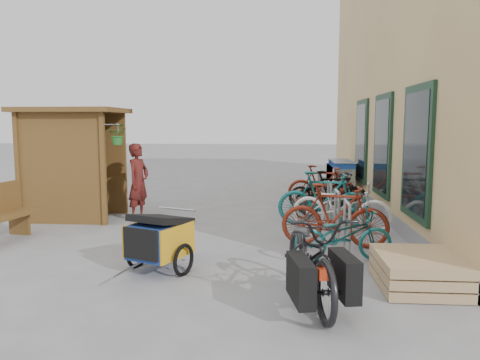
# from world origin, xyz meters

# --- Properties ---
(ground) EXTENTS (80.00, 80.00, 0.00)m
(ground) POSITION_xyz_m (0.00, 0.00, 0.00)
(ground) COLOR gray
(kiosk) EXTENTS (2.49, 1.65, 2.40)m
(kiosk) POSITION_xyz_m (-3.28, 2.47, 1.55)
(kiosk) COLOR brown
(kiosk) RESTS_ON ground
(bike_rack) EXTENTS (0.05, 5.35, 0.86)m
(bike_rack) POSITION_xyz_m (2.30, 2.40, 0.52)
(bike_rack) COLOR #A5A8AD
(bike_rack) RESTS_ON ground
(pallet_stack) EXTENTS (1.00, 1.20, 0.40)m
(pallet_stack) POSITION_xyz_m (3.00, -1.40, 0.21)
(pallet_stack) COLOR tan
(pallet_stack) RESTS_ON ground
(shopping_carts) EXTENTS (0.59, 2.33, 1.05)m
(shopping_carts) POSITION_xyz_m (3.00, 6.29, 0.61)
(shopping_carts) COLOR silver
(shopping_carts) RESTS_ON ground
(child_trailer) EXTENTS (0.97, 1.47, 0.86)m
(child_trailer) POSITION_xyz_m (-0.44, -1.01, 0.48)
(child_trailer) COLOR navy
(child_trailer) RESTS_ON ground
(cargo_bike) EXTENTS (1.07, 2.15, 1.08)m
(cargo_bike) POSITION_xyz_m (1.61, -2.00, 0.54)
(cargo_bike) COLOR black
(cargo_bike) RESTS_ON ground
(person_kiosk) EXTENTS (0.56, 0.70, 1.65)m
(person_kiosk) POSITION_xyz_m (-1.76, 2.45, 0.82)
(person_kiosk) COLOR maroon
(person_kiosk) RESTS_ON ground
(bike_0) EXTENTS (1.59, 0.78, 0.80)m
(bike_0) POSITION_xyz_m (2.19, -0.34, 0.40)
(bike_0) COLOR #1A696B
(bike_0) RESTS_ON ground
(bike_1) EXTENTS (1.84, 0.76, 1.07)m
(bike_1) POSITION_xyz_m (2.17, 0.49, 0.54)
(bike_1) COLOR maroon
(bike_1) RESTS_ON ground
(bike_2) EXTENTS (2.01, 1.13, 1.00)m
(bike_2) POSITION_xyz_m (2.44, 1.70, 0.50)
(bike_2) COLOR white
(bike_2) RESTS_ON ground
(bike_3) EXTENTS (1.91, 0.78, 1.11)m
(bike_3) POSITION_xyz_m (2.15, 2.10, 0.56)
(bike_3) COLOR #1A696B
(bike_3) RESTS_ON ground
(bike_4) EXTENTS (1.64, 0.92, 0.81)m
(bike_4) POSITION_xyz_m (2.30, 2.89, 0.41)
(bike_4) COLOR maroon
(bike_4) RESTS_ON ground
(bike_5) EXTENTS (1.75, 0.76, 1.02)m
(bike_5) POSITION_xyz_m (2.45, 3.26, 0.51)
(bike_5) COLOR black
(bike_5) RESTS_ON ground
(bike_6) EXTENTS (1.73, 0.97, 0.86)m
(bike_6) POSITION_xyz_m (2.29, 4.20, 0.43)
(bike_6) COLOR black
(bike_6) RESTS_ON ground
(bike_7) EXTENTS (1.72, 0.50, 1.03)m
(bike_7) POSITION_xyz_m (2.34, 4.51, 0.51)
(bike_7) COLOR maroon
(bike_7) RESTS_ON ground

